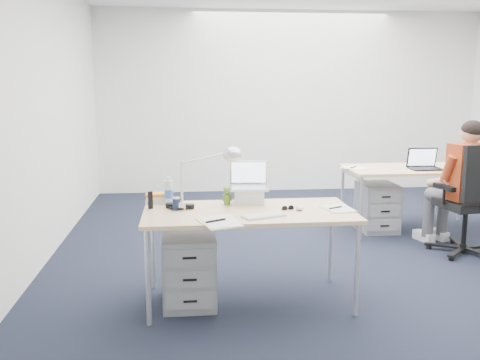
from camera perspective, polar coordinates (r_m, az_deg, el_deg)
The scene contains 24 objects.
floor at distance 5.38m, azimuth 12.53°, elevation -8.26°, with size 7.00×7.00×0.00m, color black.
room at distance 5.11m, azimuth 13.28°, elevation 10.30°, with size 6.02×7.02×2.80m.
desk_near at distance 4.09m, azimuth 0.95°, elevation -3.90°, with size 1.60×0.80×0.73m.
desk_far at distance 6.49m, azimuth 18.20°, elevation 0.85°, with size 1.60×0.80×0.73m.
office_chair at distance 5.79m, azimuth 23.08°, elevation -4.24°, with size 0.79×0.79×1.12m.
seated_person at distance 5.86m, azimuth 22.16°, elevation -0.52°, with size 0.52×0.78×1.32m.
drawer_pedestal_near at distance 4.20m, azimuth -5.41°, elevation -9.42°, with size 0.40×0.50×0.55m, color gray.
drawer_pedestal_far at distance 6.41m, azimuth 14.41°, elevation -2.80°, with size 0.40×0.50×0.55m, color gray.
silver_laptop at distance 4.30m, azimuth 0.98°, elevation -0.33°, with size 0.31×0.24×0.33m, color silver, non-canonical shape.
wireless_keyboard at distance 3.89m, azimuth 2.54°, elevation -3.82°, with size 0.31×0.13×0.02m, color white.
computer_mouse at distance 4.12m, azimuth 6.38°, elevation -2.95°, with size 0.06×0.10×0.04m, color white.
headphones at distance 4.18m, azimuth -6.42°, elevation -2.75°, with size 0.23×0.18×0.04m, color black, non-canonical shape.
can_koozie at distance 4.12m, azimuth -6.80°, elevation -2.51°, with size 0.06×0.06×0.10m, color #142341.
water_bottle at distance 4.30m, azimuth -7.60°, elevation -1.14°, with size 0.07×0.07×0.22m, color silver.
bear_figurine at distance 4.26m, azimuth -1.39°, elevation -1.73°, with size 0.08×0.06×0.14m, color #36661B, non-canonical shape.
book_stack at distance 4.39m, azimuth -8.89°, elevation -1.90°, with size 0.17×0.13×0.08m, color silver.
cordless_phone at distance 4.18m, azimuth -9.54°, elevation -2.13°, with size 0.04×0.02×0.14m, color black.
papers_left at distance 3.72m, azimuth -2.24°, elevation -4.52°, with size 0.24×0.34×0.01m, color #FBFF93.
papers_right at distance 4.19m, azimuth 10.38°, elevation -3.03°, with size 0.19×0.27×0.01m, color #FBFF93.
sunglasses at distance 4.11m, azimuth 5.12°, elevation -3.04°, with size 0.10×0.05×0.02m, color black, non-canonical shape.
desk_lamp at distance 4.09m, azimuth -4.14°, elevation 0.32°, with size 0.44×0.16×0.50m, color silver, non-canonical shape.
dark_laptop at distance 6.36m, azimuth 19.25°, elevation 2.18°, with size 0.34×0.33×0.25m, color black, non-canonical shape.
far_cup at distance 6.66m, azimuth 22.08°, elevation 1.64°, with size 0.06×0.06×0.09m, color white.
far_papers at distance 6.24m, azimuth 12.16°, elevation 1.25°, with size 0.21×0.30×0.01m, color white.
Camera 1 is at (-1.66, -4.83, 1.68)m, focal length 40.00 mm.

